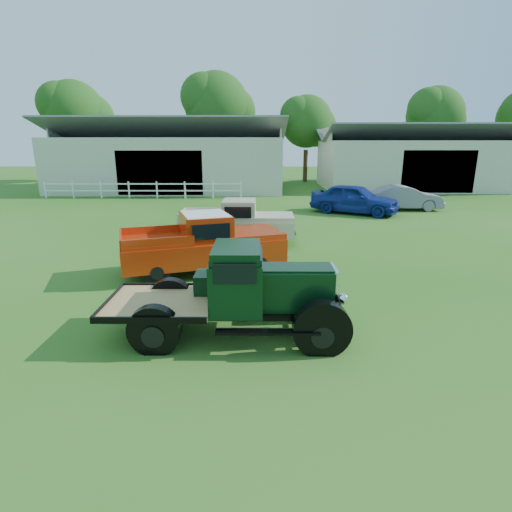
# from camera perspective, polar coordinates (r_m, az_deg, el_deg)

# --- Properties ---
(ground) EXTENTS (120.00, 120.00, 0.00)m
(ground) POSITION_cam_1_polar(r_m,az_deg,el_deg) (9.40, -1.28, -8.18)
(ground) COLOR #226313
(shed_left) EXTENTS (18.80, 10.20, 5.60)m
(shed_left) POSITION_cam_1_polar(r_m,az_deg,el_deg) (35.36, -11.81, 13.87)
(shed_left) COLOR beige
(shed_left) RESTS_ON ground
(shed_right) EXTENTS (16.80, 9.20, 5.20)m
(shed_right) POSITION_cam_1_polar(r_m,az_deg,el_deg) (38.16, 22.07, 12.90)
(shed_right) COLOR beige
(shed_right) RESTS_ON ground
(fence_rail) EXTENTS (14.20, 0.16, 1.20)m
(fence_rail) POSITION_cam_1_polar(r_m,az_deg,el_deg) (29.93, -15.84, 9.08)
(fence_rail) COLOR white
(fence_rail) RESTS_ON ground
(tree_a) EXTENTS (6.30, 6.30, 10.50)m
(tree_a) POSITION_cam_1_polar(r_m,az_deg,el_deg) (45.44, -24.35, 16.32)
(tree_a) COLOR #1A4318
(tree_a) RESTS_ON ground
(tree_b) EXTENTS (6.90, 6.90, 11.50)m
(tree_b) POSITION_cam_1_polar(r_m,az_deg,el_deg) (42.84, -5.61, 18.36)
(tree_b) COLOR #1A4318
(tree_b) RESTS_ON ground
(tree_c) EXTENTS (5.40, 5.40, 9.00)m
(tree_c) POSITION_cam_1_polar(r_m,az_deg,el_deg) (41.86, 7.19, 16.67)
(tree_c) COLOR #1A4318
(tree_c) RESTS_ON ground
(tree_d) EXTENTS (6.00, 6.00, 10.00)m
(tree_d) POSITION_cam_1_polar(r_m,az_deg,el_deg) (46.14, 23.98, 16.02)
(tree_d) COLOR #1A4318
(tree_d) RESTS_ON ground
(vintage_flatbed) EXTENTS (4.79, 1.90, 1.90)m
(vintage_flatbed) POSITION_cam_1_polar(r_m,az_deg,el_deg) (8.07, -3.36, -5.10)
(vintage_flatbed) COLOR black
(vintage_flatbed) RESTS_ON ground
(red_pickup) EXTENTS (5.34, 3.41, 1.82)m
(red_pickup) POSITION_cam_1_polar(r_m,az_deg,el_deg) (12.22, -7.60, 1.89)
(red_pickup) COLOR #B12A0A
(red_pickup) RESTS_ON ground
(white_pickup) EXTENTS (4.60, 1.83, 1.68)m
(white_pickup) POSITION_cam_1_polar(r_m,az_deg,el_deg) (15.67, -2.73, 4.84)
(white_pickup) COLOR #BFB995
(white_pickup) RESTS_ON ground
(misc_car_blue) EXTENTS (5.15, 4.05, 1.64)m
(misc_car_blue) POSITION_cam_1_polar(r_m,az_deg,el_deg) (23.16, 13.89, 7.94)
(misc_car_blue) COLOR navy
(misc_car_blue) RESTS_ON ground
(misc_car_grey) EXTENTS (4.34, 1.57, 1.42)m
(misc_car_grey) POSITION_cam_1_polar(r_m,az_deg,el_deg) (25.30, 20.36, 7.81)
(misc_car_grey) COLOR slate
(misc_car_grey) RESTS_ON ground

